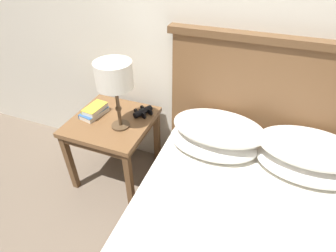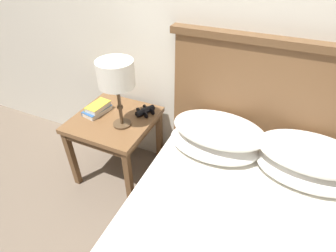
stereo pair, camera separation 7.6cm
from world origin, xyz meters
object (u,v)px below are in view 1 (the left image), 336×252
nightstand (112,128)px  book_on_nightstand (94,113)px  bed (238,243)px  binoculars_pair (143,112)px  book_stacked_on_top (95,108)px  table_lamp (114,77)px

nightstand → book_on_nightstand: size_ratio=2.54×
nightstand → bed: bed is taller
binoculars_pair → nightstand: bearing=-142.1°
book_on_nightstand → book_stacked_on_top: (0.01, 0.01, 0.04)m
nightstand → binoculars_pair: 0.26m
nightstand → book_on_nightstand: book_on_nightstand is taller
book_stacked_on_top → binoculars_pair: (0.34, 0.13, -0.03)m
book_on_nightstand → binoculars_pair: 0.37m
nightstand → book_on_nightstand: bearing=176.3°
book_stacked_on_top → binoculars_pair: book_stacked_on_top is taller
bed → table_lamp: bed is taller
nightstand → book_stacked_on_top: bearing=173.2°
bed → binoculars_pair: 1.10m
bed → table_lamp: (-0.94, 0.42, 0.65)m
nightstand → binoculars_pair: (0.19, 0.15, 0.10)m
nightstand → table_lamp: (0.11, -0.05, 0.46)m
bed → book_stacked_on_top: 1.33m
bed → binoculars_pair: (-0.86, 0.62, 0.29)m
book_on_nightstand → nightstand: bearing=-3.7°
binoculars_pair → book_stacked_on_top: bearing=-158.4°
bed → binoculars_pair: bed is taller
book_stacked_on_top → binoculars_pair: size_ratio=1.20×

